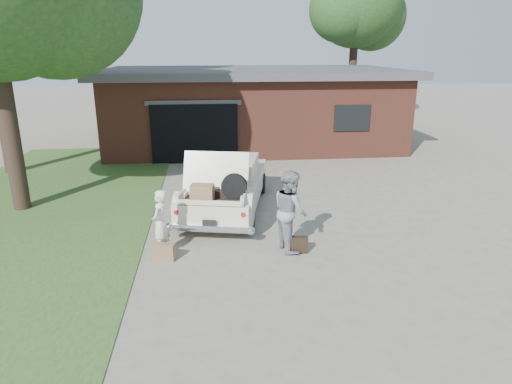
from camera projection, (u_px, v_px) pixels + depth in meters
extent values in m
plane|color=gray|center=(259.00, 249.00, 9.89)|extent=(90.00, 90.00, 0.00)
cube|color=#2D4C1E|center=(42.00, 211.00, 12.17)|extent=(6.00, 16.00, 0.02)
cube|color=brown|center=(252.00, 110.00, 20.44)|extent=(12.00, 7.00, 3.00)
cube|color=#4C4C51|center=(252.00, 72.00, 19.94)|extent=(12.80, 7.80, 0.30)
cube|color=black|center=(195.00, 134.00, 17.04)|extent=(3.20, 0.30, 2.20)
cube|color=#4C4C51|center=(193.00, 103.00, 16.62)|extent=(3.50, 0.12, 0.18)
cube|color=black|center=(352.00, 118.00, 17.44)|extent=(1.40, 0.08, 1.00)
cylinder|color=#38281E|center=(8.00, 116.00, 11.61)|extent=(0.44, 0.44, 5.02)
cylinder|color=#38281E|center=(352.00, 77.00, 25.40)|extent=(0.44, 0.44, 5.23)
sphere|color=#306027|center=(357.00, 1.00, 24.22)|extent=(4.85, 4.85, 4.85)
sphere|color=#306027|center=(372.00, 17.00, 25.02)|extent=(3.64, 3.64, 3.64)
sphere|color=#306027|center=(342.00, 9.00, 23.68)|extent=(3.40, 3.40, 3.40)
cube|color=beige|center=(227.00, 189.00, 12.15)|extent=(2.63, 4.79, 0.59)
cube|color=beige|center=(228.00, 168.00, 12.25)|extent=(1.84, 2.08, 0.47)
cube|color=black|center=(233.00, 161.00, 13.07)|extent=(1.39, 0.36, 0.40)
cube|color=black|center=(222.00, 177.00, 11.44)|extent=(1.39, 0.36, 0.40)
cylinder|color=black|center=(183.00, 218.00, 10.85)|extent=(0.32, 0.63, 0.60)
cylinder|color=black|center=(250.00, 220.00, 10.69)|extent=(0.32, 0.63, 0.60)
cylinder|color=black|center=(209.00, 182.00, 13.77)|extent=(0.32, 0.63, 0.60)
cylinder|color=black|center=(261.00, 183.00, 13.61)|extent=(0.32, 0.63, 0.60)
cylinder|color=silver|center=(210.00, 229.00, 10.02)|extent=(1.85, 0.55, 0.16)
cylinder|color=#A5140F|center=(177.00, 212.00, 10.05)|extent=(0.13, 0.11, 0.11)
cylinder|color=#A5140F|center=(243.00, 214.00, 9.90)|extent=(0.13, 0.11, 0.11)
cube|color=black|center=(209.00, 223.00, 9.96)|extent=(0.30, 0.08, 0.15)
cube|color=black|center=(214.00, 198.00, 10.42)|extent=(1.58, 1.27, 0.04)
cube|color=beige|center=(183.00, 193.00, 10.47)|extent=(0.26, 0.99, 0.16)
cube|color=beige|center=(245.00, 195.00, 10.33)|extent=(0.26, 0.99, 0.16)
cube|color=beige|center=(210.00, 203.00, 9.93)|extent=(1.43, 0.36, 0.11)
cube|color=beige|center=(216.00, 174.00, 10.55)|extent=(1.58, 0.75, 0.97)
cube|color=#43311D|center=(206.00, 191.00, 10.61)|extent=(0.55, 0.41, 0.16)
cube|color=#96704C|center=(202.00, 192.00, 10.21)|extent=(0.56, 0.43, 0.35)
cube|color=black|center=(217.00, 192.00, 10.51)|extent=(0.58, 0.44, 0.16)
cylinder|color=black|center=(234.00, 186.00, 10.24)|extent=(0.60, 0.26, 0.58)
imported|color=silver|center=(160.00, 223.00, 9.42)|extent=(0.47, 0.59, 1.41)
imported|color=gray|center=(291.00, 211.00, 9.64)|extent=(0.81, 0.96, 1.74)
cube|color=olive|center=(164.00, 252.00, 9.31)|extent=(0.49, 0.29, 0.36)
cube|color=black|center=(297.00, 245.00, 9.65)|extent=(0.48, 0.19, 0.36)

